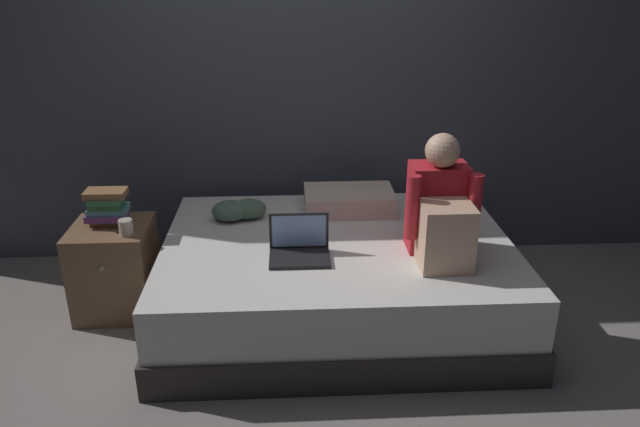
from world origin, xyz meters
name	(u,v)px	position (x,y,z in m)	size (l,w,h in m)	color
ground_plane	(305,343)	(0.00, 0.00, 0.00)	(8.00, 8.00, 0.00)	gray
wall_back	(297,60)	(0.00, 1.20, 1.35)	(5.60, 0.10, 2.70)	#424751
bed	(337,278)	(0.20, 0.30, 0.24)	(2.00, 1.50, 0.48)	#332D2B
nightstand	(115,269)	(-1.10, 0.42, 0.27)	(0.44, 0.46, 0.54)	brown
person_sitting	(441,212)	(0.72, 0.09, 0.73)	(0.39, 0.44, 0.66)	#B21E28
laptop	(299,247)	(-0.02, 0.11, 0.53)	(0.32, 0.23, 0.22)	black
pillow	(349,200)	(0.31, 0.75, 0.54)	(0.56, 0.36, 0.13)	beige
book_stack	(107,207)	(-1.11, 0.45, 0.65)	(0.23, 0.16, 0.21)	brown
mug	(126,227)	(-0.97, 0.30, 0.59)	(0.08, 0.08, 0.09)	#BCB2A3
clothes_pile	(239,210)	(-0.38, 0.64, 0.54)	(0.33, 0.21, 0.12)	#4C6B56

